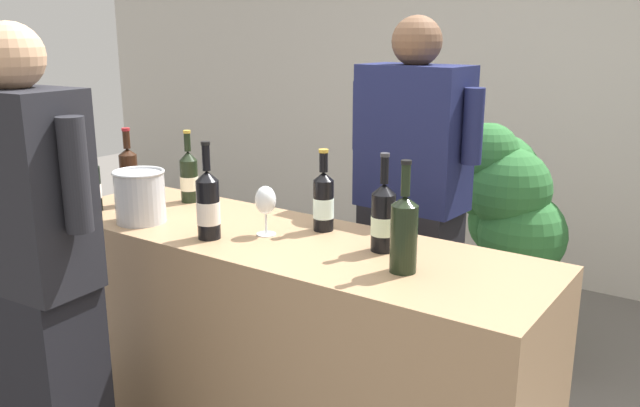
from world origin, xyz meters
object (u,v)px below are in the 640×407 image
object	(u,v)px
wine_bottle_0	(189,176)
wine_bottle_2	(129,176)
wine_bottle_3	(404,231)
person_guest	(38,296)
wine_bottle_6	(383,217)
wine_bottle_4	(92,184)
wine_glass	(266,202)
wine_bottle_5	(323,201)
wine_bottle_1	(208,205)
ice_bucket	(140,196)
person_server	(410,227)
potted_shrub	(507,216)

from	to	relation	value
wine_bottle_0	wine_bottle_2	size ratio (longest dim) A/B	0.95
wine_bottle_3	person_guest	distance (m)	1.19
wine_bottle_3	wine_bottle_6	size ratio (longest dim) A/B	1.05
wine_bottle_0	wine_bottle_3	xyz separation A→B (m)	(1.16, -0.24, 0.02)
wine_bottle_4	wine_glass	world-z (taller)	wine_bottle_4
wine_glass	wine_bottle_5	bearing A→B (deg)	50.58
wine_bottle_1	ice_bucket	distance (m)	0.36
wine_bottle_5	person_guest	size ratio (longest dim) A/B	0.18
wine_bottle_1	wine_glass	distance (m)	0.20
wine_bottle_6	wine_bottle_2	bearing A→B (deg)	-175.95
wine_glass	person_guest	xyz separation A→B (m)	(-0.41, -0.66, -0.23)
wine_bottle_0	person_server	size ratio (longest dim) A/B	0.18
wine_bottle_0	wine_bottle_2	world-z (taller)	wine_bottle_2
wine_bottle_1	person_guest	bearing A→B (deg)	-117.98
wine_glass	potted_shrub	xyz separation A→B (m)	(0.42, 1.38, -0.31)
wine_bottle_2	wine_bottle_3	xyz separation A→B (m)	(1.33, -0.06, 0.01)
wine_bottle_1	ice_bucket	world-z (taller)	wine_bottle_1
wine_bottle_1	potted_shrub	bearing A→B (deg)	69.69
wine_bottle_5	potted_shrub	distance (m)	1.28
wine_bottle_4	ice_bucket	bearing A→B (deg)	0.14
wine_bottle_4	potted_shrub	distance (m)	1.98
wine_bottle_2	wine_bottle_6	bearing A→B (deg)	4.05
wine_bottle_6	potted_shrub	world-z (taller)	wine_bottle_6
potted_shrub	wine_glass	bearing A→B (deg)	-107.04
wine_bottle_1	wine_bottle_3	world-z (taller)	same
wine_bottle_6	person_server	bearing A→B (deg)	108.47
wine_bottle_1	person_server	xyz separation A→B (m)	(0.38, 0.84, -0.23)
ice_bucket	person_guest	world-z (taller)	person_guest
ice_bucket	person_server	xyz separation A→B (m)	(0.74, 0.84, -0.21)
wine_bottle_1	wine_bottle_2	bearing A→B (deg)	166.08
wine_bottle_2	potted_shrub	xyz separation A→B (m)	(1.17, 1.38, -0.31)
wine_bottle_6	ice_bucket	xyz separation A→B (m)	(-0.94, -0.23, -0.01)
wine_glass	person_guest	distance (m)	0.81
person_server	potted_shrub	size ratio (longest dim) A/B	1.40
wine_bottle_4	wine_bottle_6	distance (m)	1.26
wine_bottle_3	wine_glass	xyz separation A→B (m)	(-0.59, 0.05, -0.01)
wine_bottle_4	person_server	xyz separation A→B (m)	(1.03, 0.84, -0.21)
wine_glass	wine_bottle_0	bearing A→B (deg)	162.22
wine_bottle_1	potted_shrub	size ratio (longest dim) A/B	0.28
wine_bottle_3	wine_bottle_5	world-z (taller)	wine_bottle_3
wine_bottle_4	person_guest	distance (m)	0.68
wine_bottle_3	wine_bottle_4	world-z (taller)	wine_bottle_3
wine_bottle_4	wine_glass	bearing A→B (deg)	10.41
wine_bottle_6	wine_glass	bearing A→B (deg)	-168.73
wine_bottle_5	wine_bottle_1	bearing A→B (deg)	-131.71
ice_bucket	person_guest	bearing A→B (deg)	-80.16
wine_bottle_5	wine_glass	bearing A→B (deg)	-129.42
wine_bottle_0	person_guest	xyz separation A→B (m)	(0.16, -0.84, -0.22)
wine_bottle_2	wine_bottle_3	distance (m)	1.33
wine_bottle_6	person_server	size ratio (longest dim) A/B	0.19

